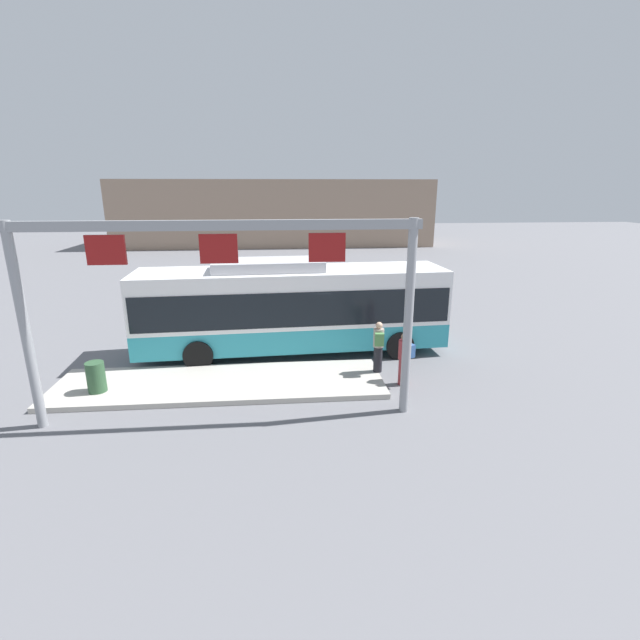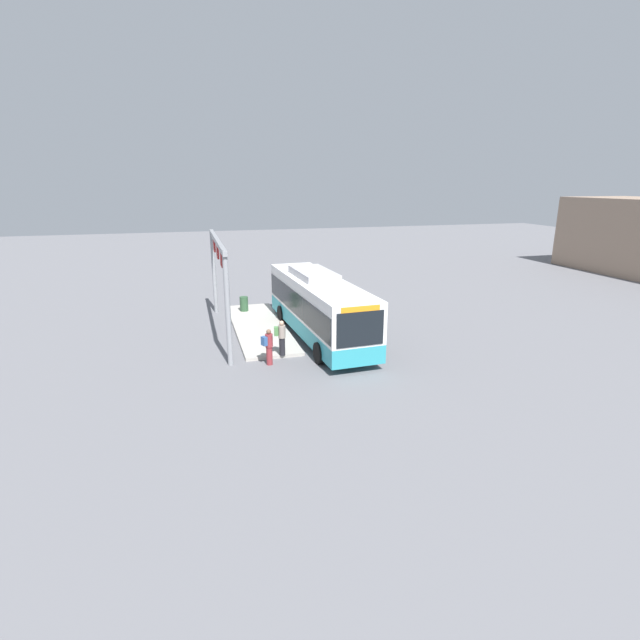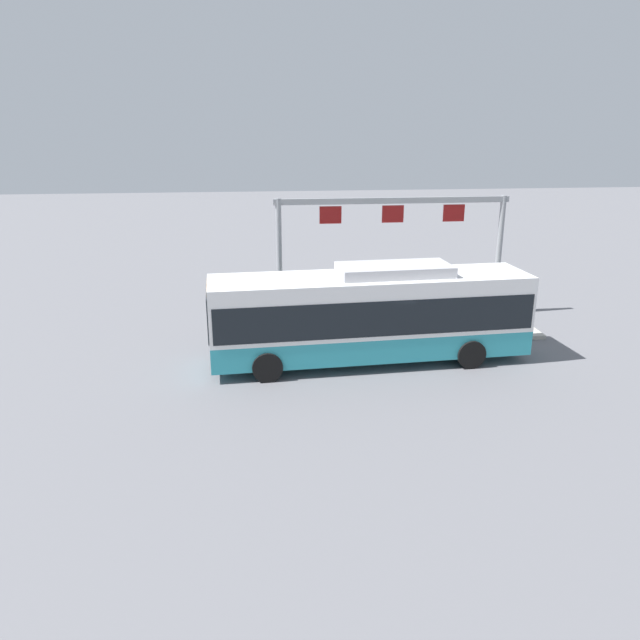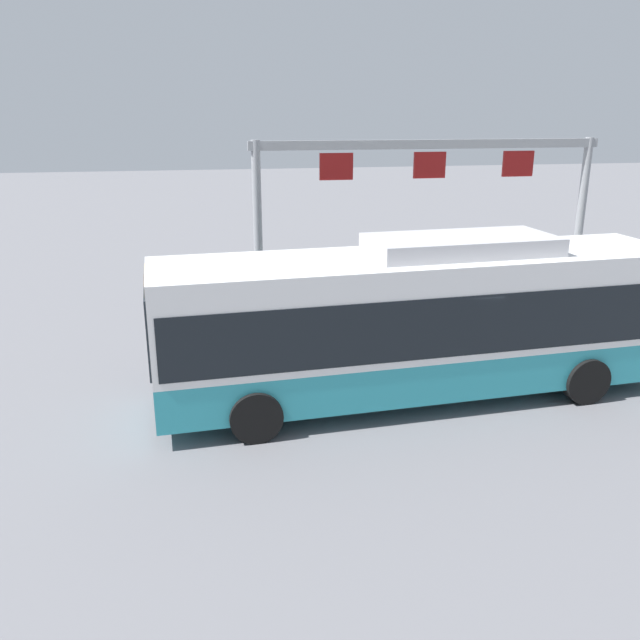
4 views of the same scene
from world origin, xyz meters
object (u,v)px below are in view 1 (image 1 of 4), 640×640
(trash_bin, at_px, (96,377))
(bus_main, at_px, (292,305))
(person_waiting_near, at_px, (404,358))
(person_boarding, at_px, (378,346))

(trash_bin, bearing_deg, bus_main, 29.08)
(bus_main, xyz_separation_m, person_waiting_near, (3.31, -3.25, -0.92))
(person_waiting_near, height_order, trash_bin, person_waiting_near)
(bus_main, relative_size, trash_bin, 12.37)
(bus_main, height_order, trash_bin, bus_main)
(bus_main, bearing_deg, person_waiting_near, -47.40)
(bus_main, xyz_separation_m, person_boarding, (2.65, -2.53, -0.76))
(person_boarding, bearing_deg, bus_main, 53.66)
(person_boarding, distance_m, trash_bin, 8.52)
(bus_main, distance_m, trash_bin, 6.77)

